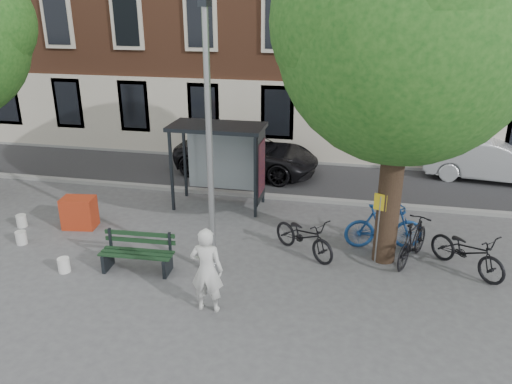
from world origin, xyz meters
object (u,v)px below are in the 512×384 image
(bus_shelter, at_px, (231,147))
(notice_sign, at_px, (379,214))
(bike_a, at_px, (304,236))
(red_stand, at_px, (79,213))
(bench, at_px, (138,254))
(bike_c, at_px, (467,251))
(bike_b, at_px, (384,226))
(bike_d, at_px, (413,241))
(painter, at_px, (207,270))
(car_dark, at_px, (247,154))
(car_silver, at_px, (490,160))
(lamppost, at_px, (210,162))

(bus_shelter, distance_m, notice_sign, 5.26)
(bike_a, height_order, red_stand, bike_a)
(bench, height_order, bike_c, bike_c)
(bike_b, height_order, bike_d, bike_b)
(bike_a, bearing_deg, bike_c, -53.09)
(bus_shelter, xyz_separation_m, bike_b, (4.59, -1.96, -1.31))
(painter, bearing_deg, red_stand, -34.97)
(bench, distance_m, bike_a, 4.14)
(bike_d, relative_size, car_dark, 0.36)
(red_stand, bearing_deg, bench, -35.91)
(bike_a, distance_m, car_silver, 9.16)
(notice_sign, bearing_deg, bike_b, 97.53)
(bike_a, bearing_deg, painter, -173.03)
(bench, distance_m, bike_b, 6.28)
(car_dark, relative_size, red_stand, 5.89)
(bike_b, relative_size, red_stand, 2.26)
(bike_c, bearing_deg, car_silver, 30.22)
(painter, height_order, bike_c, painter)
(notice_sign, bearing_deg, bus_shelter, 167.81)
(bike_c, height_order, car_dark, car_dark)
(lamppost, distance_m, painter, 2.40)
(bench, relative_size, bike_a, 0.90)
(bike_d, relative_size, red_stand, 2.10)
(bike_c, xyz_separation_m, bike_d, (-1.24, 0.22, 0.04))
(painter, distance_m, red_stand, 5.76)
(painter, height_order, bike_a, painter)
(lamppost, distance_m, bike_d, 5.39)
(lamppost, relative_size, red_stand, 6.79)
(bike_a, distance_m, car_dark, 6.63)
(notice_sign, bearing_deg, red_stand, -162.14)
(bus_shelter, relative_size, bike_a, 1.44)
(bench, distance_m, bike_d, 6.72)
(bike_c, bearing_deg, bus_shelter, 112.25)
(painter, height_order, car_silver, painter)
(lamppost, height_order, car_dark, lamppost)
(car_silver, xyz_separation_m, red_stand, (-12.31, -6.74, -0.29))
(notice_sign, bearing_deg, lamppost, -140.78)
(lamppost, distance_m, bike_b, 5.02)
(bike_c, bearing_deg, red_stand, 133.56)
(bike_c, distance_m, bike_d, 1.26)
(bike_b, xyz_separation_m, bike_d, (0.68, -0.62, -0.04))
(bike_a, height_order, car_dark, car_dark)
(bench, height_order, car_dark, car_dark)
(bench, relative_size, bike_b, 0.88)
(bike_d, height_order, car_silver, car_silver)
(bench, height_order, red_stand, bench)
(car_dark, height_order, car_silver, car_silver)
(car_dark, bearing_deg, painter, -167.24)
(red_stand, height_order, notice_sign, notice_sign)
(bike_b, bearing_deg, painter, 124.15)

